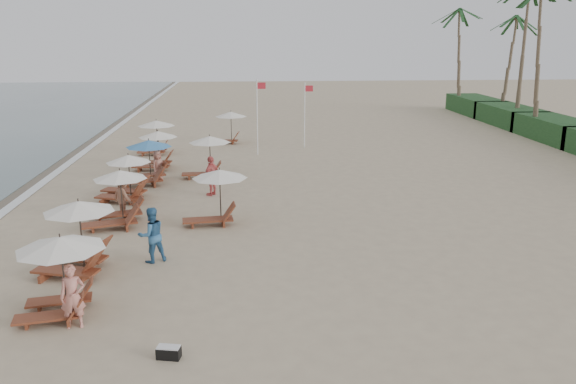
{
  "coord_description": "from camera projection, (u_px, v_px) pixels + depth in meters",
  "views": [
    {
      "loc": [
        -0.79,
        -18.04,
        7.41
      ],
      "look_at": [
        1.0,
        4.43,
        1.3
      ],
      "focal_mm": 36.11,
      "sensor_mm": 36.0,
      "label": 1
    }
  ],
  "objects": [
    {
      "name": "beachgoer_far_a",
      "position": [
        212.0,
        176.0,
        27.52
      ],
      "size": [
        1.01,
        1.19,
        1.91
      ],
      "primitive_type": "imported",
      "rotation": [
        0.0,
        0.0,
        4.12
      ],
      "color": "#CC5451",
      "rests_on": "ground"
    },
    {
      "name": "lounger_station_1",
      "position": [
        73.0,
        239.0,
        18.49
      ],
      "size": [
        2.7,
        2.48,
        2.38
      ],
      "color": "brown",
      "rests_on": "ground"
    },
    {
      "name": "foam_line",
      "position": [
        29.0,
        193.0,
        28.12
      ],
      "size": [
        0.5,
        140.0,
        0.02
      ],
      "primitive_type": "cube",
      "color": "white",
      "rests_on": "ground"
    },
    {
      "name": "lounger_station_2",
      "position": [
        114.0,
        201.0,
        23.1
      ],
      "size": [
        2.69,
        2.56,
        2.27
      ],
      "color": "brown",
      "rests_on": "ground"
    },
    {
      "name": "lounger_station_3",
      "position": [
        123.0,
        180.0,
        26.75
      ],
      "size": [
        2.66,
        2.64,
        2.12
      ],
      "color": "brown",
      "rests_on": "ground"
    },
    {
      "name": "lounger_station_4",
      "position": [
        144.0,
        164.0,
        29.64
      ],
      "size": [
        2.85,
        2.69,
        2.28
      ],
      "color": "brown",
      "rests_on": "ground"
    },
    {
      "name": "ground",
      "position": [
        269.0,
        265.0,
        19.36
      ],
      "size": [
        160.0,
        160.0,
        0.0
      ],
      "primitive_type": "plane",
      "color": "tan",
      "rests_on": "ground"
    },
    {
      "name": "beachgoer_far_b",
      "position": [
        158.0,
        166.0,
        30.5
      ],
      "size": [
        0.81,
        0.91,
        1.56
      ],
      "primitive_type": "imported",
      "rotation": [
        0.0,
        0.0,
        1.05
      ],
      "color": "#B27260",
      "rests_on": "ground"
    },
    {
      "name": "beachgoer_near",
      "position": [
        73.0,
        296.0,
        15.0
      ],
      "size": [
        0.7,
        0.52,
        1.74
      ],
      "primitive_type": "imported",
      "rotation": [
        0.0,
        0.0,
        0.17
      ],
      "color": "#BE7467",
      "rests_on": "ground"
    },
    {
      "name": "inland_station_0",
      "position": [
        214.0,
        192.0,
        23.17
      ],
      "size": [
        2.74,
        2.24,
        2.22
      ],
      "color": "brown",
      "rests_on": "ground"
    },
    {
      "name": "inland_station_1",
      "position": [
        206.0,
        153.0,
        30.85
      ],
      "size": [
        2.72,
        2.24,
        2.22
      ],
      "color": "brown",
      "rests_on": "ground"
    },
    {
      "name": "wet_sand_band",
      "position": [
        1.0,
        194.0,
        28.02
      ],
      "size": [
        3.2,
        140.0,
        0.01
      ],
      "primitive_type": "cube",
      "color": "#6B5E4C",
      "rests_on": "ground"
    },
    {
      "name": "lounger_station_5",
      "position": [
        154.0,
        151.0,
        33.0
      ],
      "size": [
        2.64,
        2.2,
        2.18
      ],
      "color": "brown",
      "rests_on": "ground"
    },
    {
      "name": "beachgoer_mid_a",
      "position": [
        152.0,
        235.0,
        19.38
      ],
      "size": [
        1.16,
        1.07,
        1.91
      ],
      "primitive_type": "imported",
      "rotation": [
        0.0,
        0.0,
        3.63
      ],
      "color": "#2F618D",
      "rests_on": "ground"
    },
    {
      "name": "beachgoer_mid_b",
      "position": [
        123.0,
        197.0,
        24.22
      ],
      "size": [
        1.27,
        1.24,
        1.74
      ],
      "primitive_type": "imported",
      "rotation": [
        0.0,
        0.0,
        2.41
      ],
      "color": "#8A5C46",
      "rests_on": "ground"
    },
    {
      "name": "flag_pole_far",
      "position": [
        305.0,
        112.0,
        38.93
      ],
      "size": [
        0.59,
        0.08,
        4.39
      ],
      "color": "silver",
      "rests_on": "ground"
    },
    {
      "name": "duffel_bag",
      "position": [
        169.0,
        352.0,
        13.71
      ],
      "size": [
        0.6,
        0.38,
        0.31
      ],
      "color": "black",
      "rests_on": "ground"
    },
    {
      "name": "inland_station_2",
      "position": [
        229.0,
        123.0,
        40.75
      ],
      "size": [
        2.6,
        2.24,
        2.22
      ],
      "color": "brown",
      "rests_on": "ground"
    },
    {
      "name": "flag_pole_near",
      "position": [
        258.0,
        114.0,
        36.54
      ],
      "size": [
        0.6,
        0.08,
        4.77
      ],
      "color": "silver",
      "rests_on": "ground"
    },
    {
      "name": "lounger_station_0",
      "position": [
        57.0,
        272.0,
        15.5
      ],
      "size": [
        2.51,
        2.36,
        2.28
      ],
      "color": "brown",
      "rests_on": "ground"
    },
    {
      "name": "lounger_station_6",
      "position": [
        154.0,
        135.0,
        37.07
      ],
      "size": [
        2.48,
        2.37,
        2.18
      ],
      "color": "brown",
      "rests_on": "ground"
    }
  ]
}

